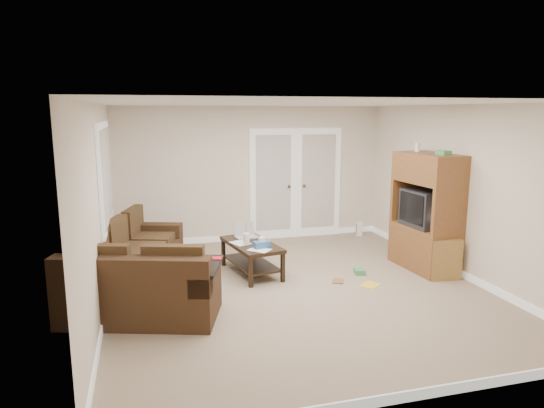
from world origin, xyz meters
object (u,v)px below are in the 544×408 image
object	(u,v)px
tv_armoire	(427,211)
side_cabinet	(440,253)
sectional_sofa	(136,273)
coffee_table	(251,256)

from	to	relation	value
tv_armoire	side_cabinet	distance (m)	0.68
tv_armoire	side_cabinet	world-z (taller)	tv_armoire
sectional_sofa	coffee_table	bearing A→B (deg)	35.63
sectional_sofa	coffee_table	xyz separation A→B (m)	(1.66, 0.55, -0.07)
coffee_table	side_cabinet	xyz separation A→B (m)	(2.66, -0.86, 0.09)
coffee_table	tv_armoire	bearing A→B (deg)	-20.99
sectional_sofa	tv_armoire	bearing A→B (deg)	18.46
coffee_table	side_cabinet	bearing A→B (deg)	-28.94
coffee_table	side_cabinet	distance (m)	2.79
sectional_sofa	coffee_table	distance (m)	1.75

